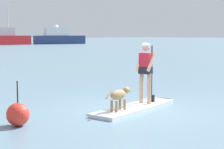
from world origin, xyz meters
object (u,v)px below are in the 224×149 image
at_px(paddleboard, 139,107).
at_px(moored_boat_starboard, 59,38).
at_px(moored_boat_far_starboard, 5,38).
at_px(person_paddler, 146,68).
at_px(marker_buoy, 18,114).
at_px(dog, 119,95).

distance_m(paddleboard, moored_boat_starboard, 74.39).
xyz_separation_m(moored_boat_far_starboard, moored_boat_starboard, (12.36, -0.36, 0.01)).
height_order(person_paddler, moored_boat_starboard, moored_boat_starboard).
bearing_deg(marker_buoy, paddleboard, -4.42).
relative_size(dog, marker_buoy, 1.02).
xyz_separation_m(person_paddler, marker_buoy, (-3.87, 0.20, -0.84)).
bearing_deg(paddleboard, moored_boat_starboard, 60.06).
relative_size(paddleboard, person_paddler, 2.01).
bearing_deg(marker_buoy, moored_boat_far_starboard, 66.32).
height_order(dog, marker_buoy, marker_buoy).
bearing_deg(paddleboard, marker_buoy, 175.58).
distance_m(paddleboard, marker_buoy, 3.57).
relative_size(person_paddler, dog, 1.64).
bearing_deg(dog, moored_boat_far_starboard, 68.44).
height_order(person_paddler, moored_boat_far_starboard, moored_boat_far_starboard).
height_order(person_paddler, dog, person_paddler).
height_order(moored_boat_starboard, marker_buoy, moored_boat_starboard).
xyz_separation_m(person_paddler, moored_boat_far_starboard, (24.44, 64.74, 0.23)).
xyz_separation_m(person_paddler, dog, (-1.26, -0.30, -0.61)).
xyz_separation_m(dog, moored_boat_starboard, (38.06, 64.69, 0.86)).
relative_size(moored_boat_starboard, marker_buoy, 11.24).
bearing_deg(moored_boat_starboard, dog, -120.47).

